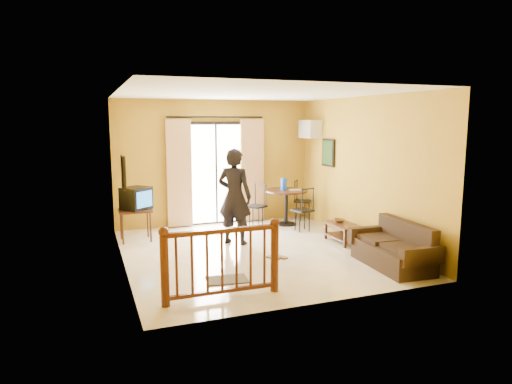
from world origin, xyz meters
name	(u,v)px	position (x,y,z in m)	size (l,w,h in m)	color
ground	(254,252)	(0.00, 0.00, 0.00)	(5.00, 5.00, 0.00)	beige
room_shell	(254,157)	(0.00, 0.00, 1.70)	(5.00, 5.00, 5.00)	white
balcony_door	(216,172)	(0.00, 2.43, 1.19)	(2.25, 0.14, 2.46)	black
tv_table	(135,213)	(-1.90, 1.55, 0.55)	(0.63, 0.52, 0.62)	black
television	(136,198)	(-1.87, 1.55, 0.84)	(0.65, 0.64, 0.44)	black
picture_left	(124,172)	(-2.22, -0.20, 1.55)	(0.05, 0.42, 0.52)	black
dining_table	(286,197)	(1.45, 1.80, 0.63)	(0.96, 0.96, 0.80)	black
water_jug	(284,184)	(1.39, 1.81, 0.93)	(0.14, 0.14, 0.27)	blue
serving_tray	(295,190)	(1.63, 1.70, 0.81)	(0.28, 0.18, 0.02)	beige
dining_chairs	(287,225)	(1.44, 1.72, 0.00)	(1.84, 1.53, 0.95)	black
air_conditioner	(310,129)	(2.09, 1.95, 2.15)	(0.31, 0.60, 0.40)	silver
botanical_print	(328,153)	(2.22, 1.30, 1.65)	(0.05, 0.50, 0.60)	black
coffee_table	(343,230)	(1.85, 0.00, 0.24)	(0.45, 0.82, 0.37)	black
bowl	(339,221)	(1.85, 0.15, 0.40)	(0.21, 0.21, 0.07)	brown
sofa	(395,250)	(1.85, -1.57, 0.27)	(0.79, 1.57, 0.73)	black
standing_person	(235,197)	(-0.14, 0.67, 0.91)	(0.67, 0.44, 1.83)	black
stair_balustrade	(222,257)	(-1.15, -1.90, 0.56)	(1.63, 0.13, 1.04)	#471E0F
doormat	(227,280)	(-0.89, -1.26, 0.01)	(0.60, 0.40, 0.02)	#4F493F
sandals	(277,257)	(0.24, -0.51, 0.01)	(0.34, 0.27, 0.03)	brown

